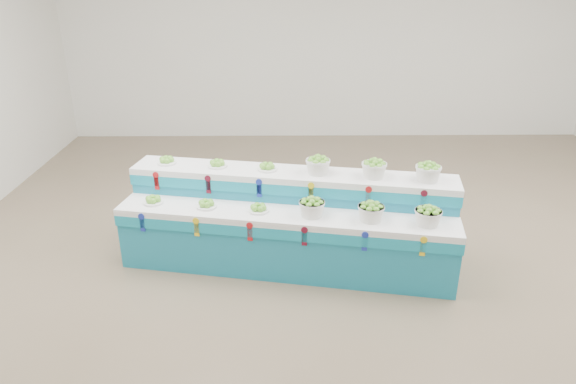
{
  "coord_description": "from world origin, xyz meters",
  "views": [
    {
      "loc": [
        -0.91,
        -5.01,
        3.1
      ],
      "look_at": [
        -0.85,
        0.13,
        0.87
      ],
      "focal_mm": 32.3,
      "sensor_mm": 36.0,
      "label": 1
    }
  ],
  "objects_px": {
    "display_stand": "(288,222)",
    "basket_upper_right": "(428,172)",
    "basket_lower_left": "(312,207)",
    "plate_upper_mid": "(217,163)"
  },
  "relations": [
    {
      "from": "display_stand",
      "to": "plate_upper_mid",
      "type": "relative_size",
      "value": 16.57
    },
    {
      "from": "display_stand",
      "to": "basket_upper_right",
      "type": "height_order",
      "value": "basket_upper_right"
    },
    {
      "from": "display_stand",
      "to": "basket_lower_left",
      "type": "distance_m",
      "value": 0.48
    },
    {
      "from": "basket_lower_left",
      "to": "plate_upper_mid",
      "type": "bearing_deg",
      "value": 147.64
    },
    {
      "from": "plate_upper_mid",
      "to": "basket_upper_right",
      "type": "xyz_separation_m",
      "value": [
        2.28,
        -0.44,
        0.05
      ]
    },
    {
      "from": "basket_lower_left",
      "to": "plate_upper_mid",
      "type": "distance_m",
      "value": 1.26
    },
    {
      "from": "basket_lower_left",
      "to": "basket_upper_right",
      "type": "relative_size",
      "value": 1.0
    },
    {
      "from": "plate_upper_mid",
      "to": "basket_upper_right",
      "type": "distance_m",
      "value": 2.32
    },
    {
      "from": "display_stand",
      "to": "basket_upper_right",
      "type": "xyz_separation_m",
      "value": [
        1.48,
        -0.05,
        0.61
      ]
    },
    {
      "from": "display_stand",
      "to": "basket_upper_right",
      "type": "bearing_deg",
      "value": 8.77
    }
  ]
}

